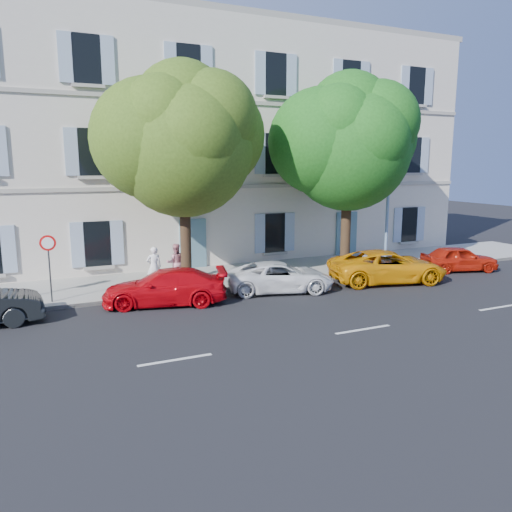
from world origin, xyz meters
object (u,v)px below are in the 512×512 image
tree_right (348,149)px  pedestrian_b (176,263)px  car_red_hatchback (459,259)px  street_lamp (391,181)px  pedestrian_a (154,267)px  tree_left (183,147)px  road_sign (49,254)px  car_red_coupe (165,287)px  car_white_coupe (280,277)px  car_yellow_supercar (388,266)px

tree_right → pedestrian_b: 9.39m
car_red_hatchback → street_lamp: size_ratio=0.49×
pedestrian_a → street_lamp: bearing=179.6°
tree_left → road_sign: (-5.26, -0.66, -3.83)m
car_red_coupe → road_sign: road_sign is taller
street_lamp → pedestrian_b: bearing=172.8°
pedestrian_a → tree_right: bearing=-178.2°
pedestrian_a → pedestrian_b: pedestrian_a is taller
car_red_coupe → road_sign: size_ratio=1.83×
road_sign → pedestrian_b: (4.98, 1.29, -0.95)m
tree_right → tree_left: bearing=178.8°
car_red_coupe → car_red_hatchback: bearing=104.5°
car_white_coupe → street_lamp: size_ratio=0.59×
car_yellow_supercar → tree_right: (-0.51, 2.52, 5.06)m
car_yellow_supercar → street_lamp: bearing=-24.8°
car_red_hatchback → tree_right: size_ratio=0.41×
tree_left → road_sign: bearing=-172.9°
tree_right → pedestrian_b: size_ratio=5.36×
car_yellow_supercar → pedestrian_a: (-9.58, 2.82, 0.27)m
car_red_coupe → tree_right: bearing=117.1°
tree_left → street_lamp: size_ratio=1.19×
tree_left → tree_right: size_ratio=0.99×
pedestrian_a → pedestrian_b: bearing=-150.6°
tree_right → street_lamp: bearing=-13.1°
road_sign → street_lamp: (15.13, 0.01, 2.38)m
car_yellow_supercar → car_red_hatchback: car_yellow_supercar is taller
tree_right → car_white_coupe: bearing=-155.7°
car_red_coupe → road_sign: (-3.81, 1.49, 1.27)m
car_white_coupe → pedestrian_a: (-4.58, 2.32, 0.37)m
road_sign → pedestrian_b: road_sign is taller
car_white_coupe → car_red_hatchback: car_red_hatchback is taller
car_red_hatchback → pedestrian_b: pedestrian_b is taller
street_lamp → tree_left: bearing=176.2°
car_yellow_supercar → pedestrian_b: pedestrian_b is taller
pedestrian_a → pedestrian_b: (1.03, 0.50, -0.01)m
tree_left → pedestrian_a: size_ratio=5.26×
car_white_coupe → pedestrian_b: (-3.55, 2.82, 0.36)m
car_red_coupe → car_white_coupe: (4.71, -0.04, -0.05)m
car_white_coupe → road_sign: (-8.53, 1.53, 1.32)m
car_white_coupe → tree_left: 6.47m
car_white_coupe → tree_right: tree_right is taller
pedestrian_a → pedestrian_b: 1.15m
car_white_coupe → road_sign: 8.76m
road_sign → pedestrian_a: road_sign is taller
tree_left → car_white_coupe: bearing=-33.8°
road_sign → pedestrian_b: 5.23m
pedestrian_b → car_white_coupe: bearing=151.0°
car_yellow_supercar → car_red_coupe: bearing=100.3°
car_white_coupe → street_lamp: 7.72m
car_red_coupe → car_yellow_supercar: (9.71, -0.54, 0.05)m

